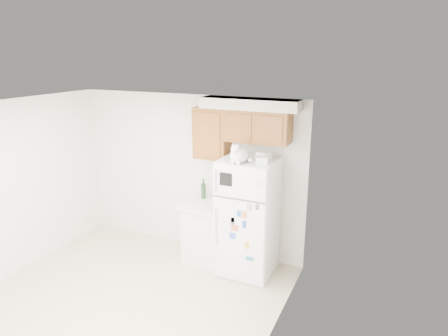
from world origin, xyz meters
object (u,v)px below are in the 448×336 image
Objects in this scene: cat at (239,155)px; bottle_green at (203,188)px; refrigerator at (248,217)px; storage_box_back at (264,156)px; bottle_amber at (217,191)px; storage_box_front at (262,160)px; base_counter at (207,231)px.

cat is 1.17m from bottle_green.
cat is at bearing -105.70° from refrigerator.
storage_box_back is 0.60× the size of bottle_amber.
bottle_green is at bearing 162.93° from refrigerator.
refrigerator is at bearing -133.70° from storage_box_back.
storage_box_back is at bearing 88.38° from storage_box_front.
refrigerator is 0.92m from storage_box_back.
bottle_green is (-0.78, 0.49, -0.73)m from cat.
cat is at bearing -25.66° from base_counter.
bottle_green is at bearing 129.24° from base_counter.
bottle_green is at bearing 177.36° from bottle_amber.
refrigerator is 5.37× the size of bottle_green.
cat is (0.63, -0.30, 1.35)m from base_counter.
storage_box_back reaches higher than storage_box_front.
refrigerator is 0.99m from cat.
storage_box_front is at bearing -29.71° from refrigerator.
bottle_amber is (-0.53, 0.47, -0.74)m from cat.
storage_box_back reaches higher than base_counter.
storage_box_back is 1.05m from bottle_amber.
base_counter is 3.08× the size of bottle_amber.
storage_box_front is at bearing -52.72° from storage_box_back.
bottle_green reaches higher than bottle_amber.
refrigerator is 0.91m from bottle_green.
refrigerator is at bearing 135.63° from storage_box_front.
cat is at bearing -105.09° from storage_box_back.
storage_box_front is 1.32m from bottle_green.
bottle_amber reaches higher than base_counter.
bottle_amber is (0.25, -0.01, -0.01)m from bottle_green.
cat is 1.38× the size of bottle_amber.
refrigerator is at bearing 74.30° from cat.
refrigerator reaches higher than base_counter.
base_counter is 1.51m from cat.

